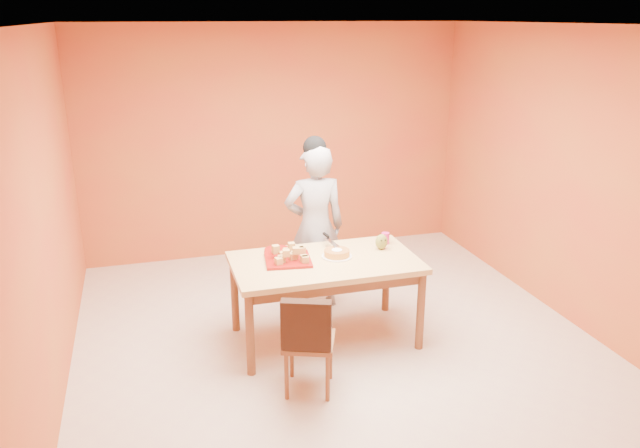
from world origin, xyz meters
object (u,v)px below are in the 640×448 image
object	(u,v)px
pastry_platter	(288,260)
person	(315,227)
dining_chair	(310,340)
sponge_cake	(337,253)
magenta_glass	(385,238)
red_dinner_plate	(277,250)
checker_tin	(384,239)
egg_ornament	(381,242)
dining_table	(325,270)

from	to	relation	value
pastry_platter	person	bearing A→B (deg)	56.58
dining_chair	sponge_cake	bearing A→B (deg)	80.31
dining_chair	magenta_glass	xyz separation A→B (m)	(1.00, 0.98, 0.38)
red_dinner_plate	checker_tin	world-z (taller)	checker_tin
pastry_platter	egg_ornament	distance (m)	0.88
dining_table	egg_ornament	world-z (taller)	egg_ornament
person	dining_table	bearing A→B (deg)	84.16
pastry_platter	magenta_glass	distance (m)	0.98
dining_chair	egg_ornament	world-z (taller)	egg_ornament
dining_table	red_dinner_plate	xyz separation A→B (m)	(-0.35, 0.34, 0.10)
dining_table	magenta_glass	xyz separation A→B (m)	(0.65, 0.24, 0.15)
magenta_glass	checker_tin	xyz separation A→B (m)	(0.03, 0.10, -0.04)
sponge_cake	magenta_glass	xyz separation A→B (m)	(0.53, 0.19, 0.01)
dining_chair	pastry_platter	distance (m)	0.88
dining_chair	egg_ornament	size ratio (longest dim) A/B	5.92
dining_chair	magenta_glass	world-z (taller)	magenta_glass
dining_chair	pastry_platter	xyz separation A→B (m)	(0.03, 0.81, 0.34)
red_dinner_plate	magenta_glass	bearing A→B (deg)	-5.82
dining_table	magenta_glass	size ratio (longest dim) A/B	15.44
dining_chair	person	size ratio (longest dim) A/B	0.51
pastry_platter	egg_ornament	xyz separation A→B (m)	(0.88, 0.04, 0.06)
dining_chair	sponge_cake	distance (m)	0.98
magenta_glass	sponge_cake	bearing A→B (deg)	-159.95
dining_chair	red_dinner_plate	xyz separation A→B (m)	(-0.00, 1.08, 0.33)
red_dinner_plate	dining_chair	bearing A→B (deg)	-89.91
dining_chair	pastry_platter	world-z (taller)	dining_chair
red_dinner_plate	magenta_glass	size ratio (longest dim) A/B	2.25
dining_table	egg_ornament	xyz separation A→B (m)	(0.56, 0.11, 0.16)
person	checker_tin	bearing A→B (deg)	149.34
dining_table	checker_tin	distance (m)	0.76
dining_table	checker_tin	size ratio (longest dim) A/B	18.05
person	egg_ornament	size ratio (longest dim) A/B	11.51
person	magenta_glass	size ratio (longest dim) A/B	15.71
sponge_cake	checker_tin	bearing A→B (deg)	27.35
checker_tin	dining_table	bearing A→B (deg)	-153.87
dining_table	egg_ornament	distance (m)	0.60
sponge_cake	egg_ornament	distance (m)	0.45
sponge_cake	magenta_glass	size ratio (longest dim) A/B	2.16
dining_table	sponge_cake	xyz separation A→B (m)	(0.12, 0.04, 0.13)
egg_ornament	red_dinner_plate	bearing A→B (deg)	144.76
dining_chair	checker_tin	bearing A→B (deg)	67.32
dining_chair	egg_ornament	xyz separation A→B (m)	(0.91, 0.85, 0.40)
egg_ornament	pastry_platter	bearing A→B (deg)	161.59
egg_ornament	checker_tin	bearing A→B (deg)	40.98
egg_ornament	checker_tin	size ratio (longest dim) A/B	1.60
dining_chair	red_dinner_plate	bearing A→B (deg)	111.14
checker_tin	red_dinner_plate	bearing A→B (deg)	179.62
dining_table	pastry_platter	bearing A→B (deg)	167.38
dining_table	person	distance (m)	0.74
magenta_glass	checker_tin	world-z (taller)	magenta_glass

